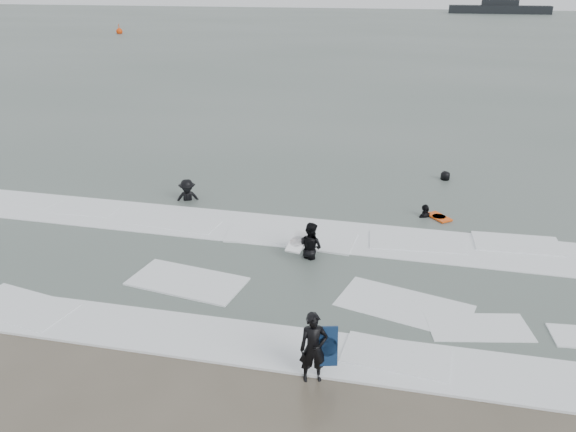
% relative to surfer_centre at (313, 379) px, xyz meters
% --- Properties ---
extents(ground, '(320.00, 320.00, 0.00)m').
position_rel_surfer_centre_xyz_m(ground, '(-2.11, 1.50, 0.00)').
color(ground, brown).
rests_on(ground, ground).
extents(sea, '(320.00, 320.00, 0.00)m').
position_rel_surfer_centre_xyz_m(sea, '(-2.11, 81.50, 0.06)').
color(sea, '#47544C').
rests_on(sea, ground).
extents(surfer_centre, '(0.74, 0.61, 1.73)m').
position_rel_surfer_centre_xyz_m(surfer_centre, '(0.00, 0.00, 0.00)').
color(surfer_centre, black).
rests_on(surfer_centre, ground).
extents(surfer_wading, '(1.07, 0.97, 1.79)m').
position_rel_surfer_centre_xyz_m(surfer_wading, '(-1.22, 5.83, 0.00)').
color(surfer_wading, black).
rests_on(surfer_wading, ground).
extents(surfer_breaker, '(1.34, 1.08, 1.81)m').
position_rel_surfer_centre_xyz_m(surfer_breaker, '(-6.97, 9.49, 0.00)').
color(surfer_breaker, black).
rests_on(surfer_breaker, ground).
extents(surfer_right_near, '(1.01, 0.96, 1.68)m').
position_rel_surfer_centre_xyz_m(surfer_right_near, '(2.37, 10.06, 0.00)').
color(surfer_right_near, black).
rests_on(surfer_right_near, ground).
extents(surfer_right_far, '(0.93, 0.84, 1.60)m').
position_rel_surfer_centre_xyz_m(surfer_right_far, '(3.18, 14.49, 0.00)').
color(surfer_right_far, black).
rests_on(surfer_right_far, ground).
extents(surf_foam, '(30.03, 9.06, 0.09)m').
position_rel_surfer_centre_xyz_m(surf_foam, '(-2.11, 5.20, 0.04)').
color(surf_foam, white).
rests_on(surf_foam, ground).
extents(bodyboards, '(5.32, 10.52, 1.25)m').
position_rel_surfer_centre_xyz_m(bodyboards, '(0.51, 5.36, 0.50)').
color(bodyboards, '#0F2548').
rests_on(bodyboards, ground).
extents(buoy, '(1.00, 1.00, 1.65)m').
position_rel_surfer_centre_xyz_m(buoy, '(-45.84, 74.80, 0.42)').
color(buoy, red).
rests_on(buoy, ground).
extents(vessel_horizon, '(23.94, 4.27, 3.25)m').
position_rel_surfer_centre_xyz_m(vessel_horizon, '(18.68, 145.11, 1.22)').
color(vessel_horizon, black).
rests_on(vessel_horizon, ground).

